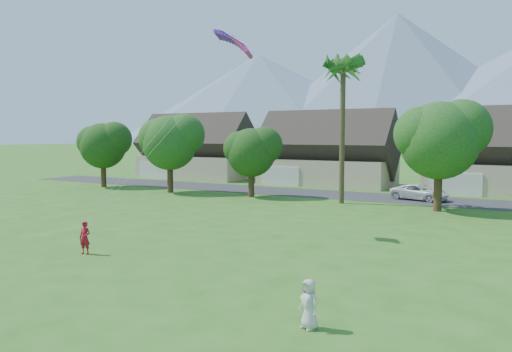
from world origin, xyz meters
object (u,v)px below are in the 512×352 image
Objects in this scene: kite_flyer at (85,238)px; parked_car at (420,192)px; watcher at (309,304)px; parafoil_kite at (235,41)px.

parked_car is at bearing 59.24° from kite_flyer.
kite_flyer is 13.91m from watcher.
parafoil_kite reaches higher than parked_car.
kite_flyer is 0.32× the size of parked_car.
parafoil_kite is at bearing 177.27° from parked_car.
watcher is at bearing -53.53° from parafoil_kite.
parafoil_kite is at bearing 55.83° from kite_flyer.
watcher is 32.75m from parked_car.
watcher is at bearing -25.26° from kite_flyer.
kite_flyer is at bearing 175.84° from parked_car.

